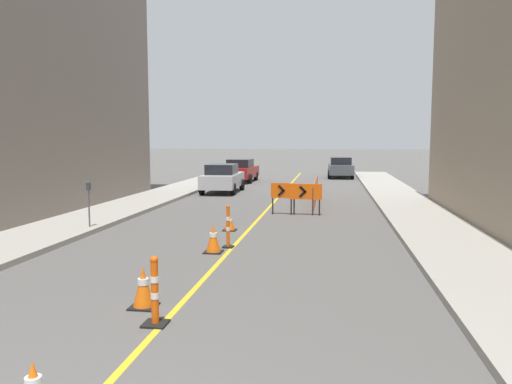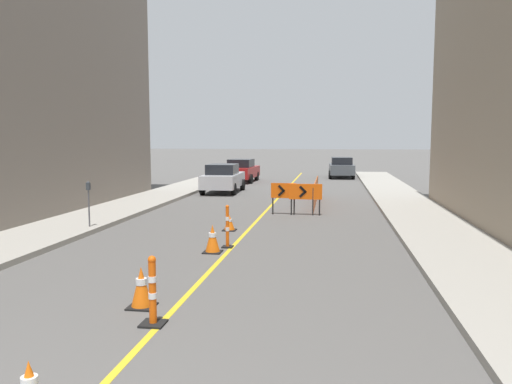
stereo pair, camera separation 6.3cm
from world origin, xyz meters
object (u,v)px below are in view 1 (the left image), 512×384
at_px(traffic_cone_fourth, 230,223).
at_px(delineator_post_front, 155,295).
at_px(parked_car_curb_mid, 241,170).
at_px(parking_meter_near_curb, 89,195).
at_px(parked_car_curb_near, 223,178).
at_px(delineator_post_rear, 228,229).
at_px(traffic_cone_third, 213,239).
at_px(parked_car_curb_far, 341,167).
at_px(arrow_barricade_primary, 283,192).
at_px(traffic_cone_second, 143,287).
at_px(arrow_barricade_secondary, 305,193).

xyz_separation_m(traffic_cone_fourth, delineator_post_front, (0.49, -8.31, 0.23)).
height_order(parked_car_curb_mid, parking_meter_near_curb, parking_meter_near_curb).
relative_size(parked_car_curb_near, parked_car_curb_mid, 0.99).
bearing_deg(delineator_post_rear, parked_car_curb_near, 102.96).
bearing_deg(traffic_cone_third, delineator_post_rear, 68.33).
relative_size(delineator_post_rear, parked_car_curb_far, 0.27).
bearing_deg(parked_car_curb_mid, arrow_barricade_primary, -71.06).
bearing_deg(traffic_cone_second, parked_car_curb_far, 82.65).
height_order(parked_car_curb_near, parked_car_curb_mid, same).
bearing_deg(parked_car_curb_near, parked_car_curb_mid, 90.48).
height_order(parked_car_curb_mid, parked_car_curb_far, same).
bearing_deg(arrow_barricade_secondary, traffic_cone_second, -103.68).
distance_m(parked_car_curb_mid, parked_car_curb_far, 8.49).
bearing_deg(traffic_cone_third, traffic_cone_fourth, 93.82).
relative_size(traffic_cone_second, parked_car_curb_mid, 0.17).
relative_size(traffic_cone_third, arrow_barricade_secondary, 0.57).
height_order(traffic_cone_second, traffic_cone_fourth, traffic_cone_second).
distance_m(parked_car_curb_near, parking_meter_near_curb, 12.36).
bearing_deg(arrow_barricade_secondary, parking_meter_near_curb, -148.41).
distance_m(traffic_cone_fourth, arrow_barricade_secondary, 4.35).
distance_m(traffic_cone_second, delineator_post_rear, 5.04).
bearing_deg(parked_car_curb_near, delineator_post_front, -82.19).
xyz_separation_m(arrow_barricade_secondary, parked_car_curb_mid, (-5.23, 14.73, -0.08)).
height_order(traffic_cone_second, arrow_barricade_primary, arrow_barricade_primary).
distance_m(traffic_cone_third, delineator_post_rear, 0.72).
relative_size(delineator_post_rear, arrow_barricade_secondary, 0.91).
bearing_deg(traffic_cone_third, parked_car_curb_near, 101.42).
bearing_deg(parked_car_curb_mid, parking_meter_near_curb, -91.96).
relative_size(delineator_post_front, parked_car_curb_far, 0.26).
height_order(traffic_cone_third, parking_meter_near_curb, parking_meter_near_curb).
distance_m(arrow_barricade_secondary, parked_car_curb_far, 19.68).
xyz_separation_m(traffic_cone_third, delineator_post_front, (0.28, -5.13, 0.12)).
bearing_deg(traffic_cone_third, arrow_barricade_secondary, 73.36).
bearing_deg(delineator_post_rear, arrow_barricade_secondary, 73.91).
distance_m(delineator_post_front, delineator_post_rear, 5.79).
height_order(traffic_cone_third, delineator_post_front, delineator_post_front).
relative_size(delineator_post_front, delineator_post_rear, 0.96).
height_order(arrow_barricade_secondary, parking_meter_near_curb, parking_meter_near_curb).
bearing_deg(parked_car_curb_near, delineator_post_rear, -78.51).
xyz_separation_m(traffic_cone_second, parked_car_curb_far, (3.97, 30.81, 0.44)).
distance_m(delineator_post_front, parking_meter_near_curb, 8.98).
bearing_deg(parked_car_curb_mid, parked_car_curb_near, -85.68).
bearing_deg(delineator_post_rear, traffic_cone_fourth, 100.60).
distance_m(traffic_cone_second, traffic_cone_fourth, 7.54).
bearing_deg(arrow_barricade_primary, arrow_barricade_secondary, -0.77).
height_order(delineator_post_front, parking_meter_near_curb, parking_meter_near_curb).
bearing_deg(parked_car_curb_mid, traffic_cone_third, -79.23).
xyz_separation_m(arrow_barricade_primary, parked_car_curb_mid, (-4.37, 14.68, -0.09)).
distance_m(delineator_post_rear, parked_car_curb_near, 14.30).
bearing_deg(traffic_cone_third, arrow_barricade_primary, 80.26).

